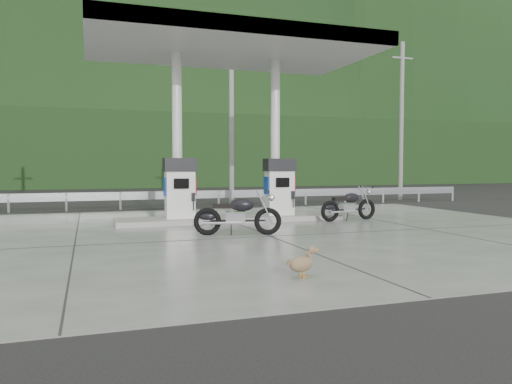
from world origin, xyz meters
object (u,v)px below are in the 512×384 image
object	(u,v)px
gas_pump_right	(280,187)
motorcycle_right	(349,206)
motorcycle_left	(238,215)
duck	(301,264)
gas_pump_left	(180,188)

from	to	relation	value
gas_pump_right	motorcycle_right	bearing A→B (deg)	-25.06
motorcycle_left	motorcycle_right	bearing A→B (deg)	41.31
duck	motorcycle_right	bearing A→B (deg)	37.57
gas_pump_right	motorcycle_left	xyz separation A→B (m)	(-2.28, -2.97, -0.57)
gas_pump_right	duck	world-z (taller)	gas_pump_right
gas_pump_right	motorcycle_right	distance (m)	2.27
gas_pump_right	duck	xyz separation A→B (m)	(-2.71, -7.84, -0.85)
gas_pump_right	motorcycle_left	world-z (taller)	gas_pump_right
gas_pump_right	motorcycle_right	size ratio (longest dim) A/B	0.92
gas_pump_right	duck	distance (m)	8.34
gas_pump_left	motorcycle_right	world-z (taller)	gas_pump_left
gas_pump_left	duck	distance (m)	7.90
gas_pump_left	motorcycle_left	world-z (taller)	gas_pump_left
gas_pump_left	gas_pump_right	world-z (taller)	same
motorcycle_left	duck	distance (m)	4.90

